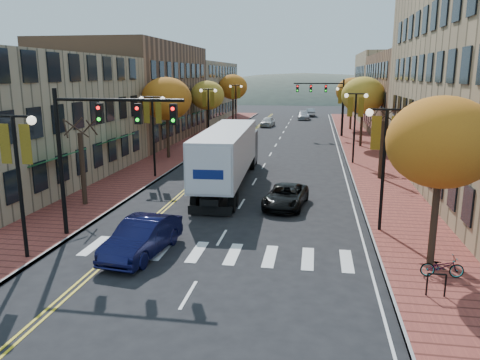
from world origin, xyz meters
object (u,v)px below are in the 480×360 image
at_px(navy_sedan, 142,237).
at_px(bicycle, 442,266).
at_px(semi_truck, 230,151).
at_px(black_suv, 286,196).

relative_size(navy_sedan, bicycle, 3.05).
bearing_deg(semi_truck, black_suv, -51.83).
relative_size(semi_truck, black_suv, 3.52).
relative_size(black_suv, bicycle, 2.95).
relative_size(semi_truck, bicycle, 10.38).
relative_size(navy_sedan, black_suv, 1.03).
bearing_deg(bicycle, black_suv, 32.76).
bearing_deg(navy_sedan, black_suv, 63.99).
bearing_deg(bicycle, semi_truck, 34.68).
bearing_deg(black_suv, semi_truck, 137.60).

